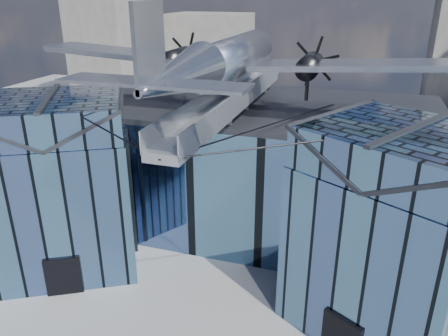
% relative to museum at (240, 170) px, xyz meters
% --- Properties ---
extents(ground_plane, '(120.00, 120.00, 0.00)m').
position_rel_museum_xyz_m(ground_plane, '(-0.00, -5.82, -5.54)').
color(ground_plane, gray).
extents(museum, '(32.88, 24.50, 17.60)m').
position_rel_museum_xyz_m(museum, '(0.00, 0.00, 0.00)').
color(museum, '#476A92').
rests_on(museum, ground).
extents(bg_towers, '(77.00, 24.50, 26.00)m').
position_rel_museum_xyz_m(bg_towers, '(1.45, 44.67, 4.47)').
color(bg_towers, slate).
rests_on(bg_towers, ground).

